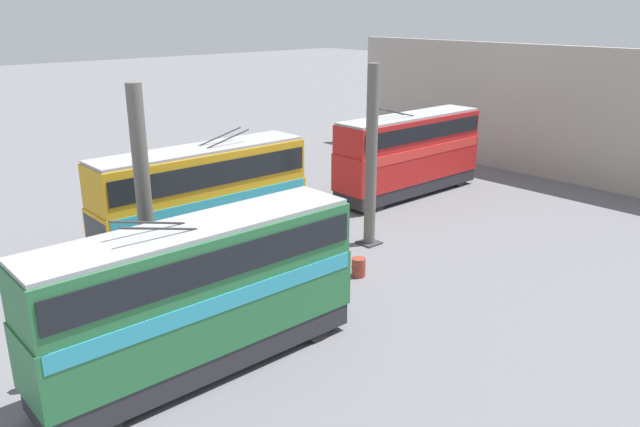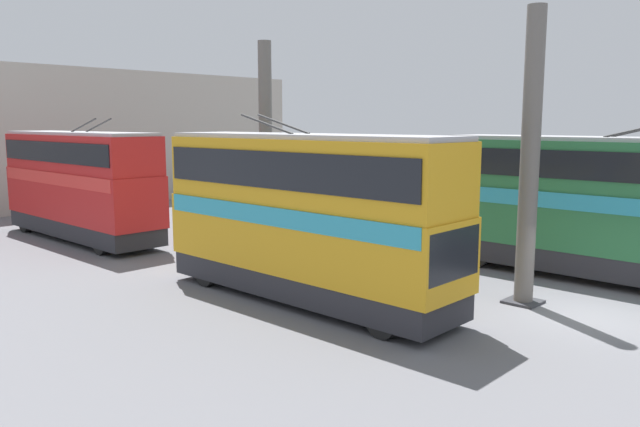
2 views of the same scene
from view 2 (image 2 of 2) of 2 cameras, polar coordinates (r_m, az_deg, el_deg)
The scene contains 10 objects.
ground_plane at distance 19.47m, azimuth 23.68°, elevation -8.70°, with size 240.00×240.00×0.00m, color slate.
depot_back_wall at distance 42.11m, azimuth -21.96°, elevation 6.37°, with size 0.50×36.00×8.88m.
support_column_near at distance 19.49m, azimuth 18.62°, elevation 4.40°, with size 1.01×1.01×8.80m.
support_column_far at distance 26.60m, azimuth -4.98°, elevation 5.76°, with size 1.01×1.01×8.80m.
bus_left_near at distance 23.51m, azimuth 24.03°, elevation 1.19°, with size 10.71×2.54×5.59m.
bus_right_near at distance 18.86m, azimuth -1.38°, elevation 0.50°, with size 10.47×2.54×5.74m.
bus_right_mid at distance 30.96m, azimuth -21.12°, elevation 2.97°, with size 10.78×2.54×5.64m.
person_by_right_row at distance 21.20m, azimuth 3.18°, elevation -4.17°, with size 0.47×0.46×1.66m.
person_aisle_midway at distance 24.79m, azimuth 1.79°, elevation -2.17°, with size 0.45×0.31×1.77m.
oil_drum at distance 26.61m, azimuth 3.74°, elevation -2.60°, with size 0.64×0.64×0.84m.
Camera 2 is at (-6.06, 17.67, 5.49)m, focal length 35.00 mm.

